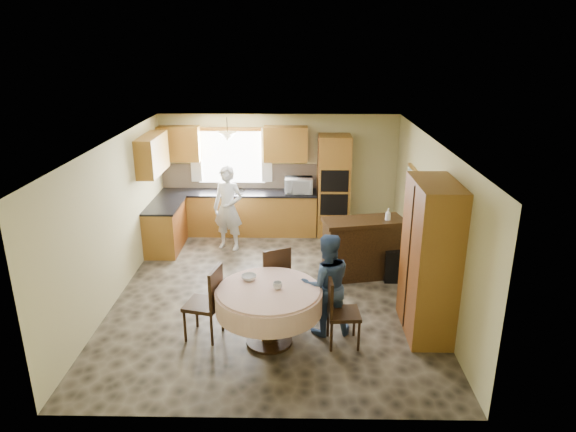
# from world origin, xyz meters

# --- Properties ---
(floor) EXTENTS (5.00, 6.00, 0.01)m
(floor) POSITION_xyz_m (0.00, 0.00, 0.00)
(floor) COLOR brown
(floor) RESTS_ON ground
(ceiling) EXTENTS (5.00, 6.00, 0.01)m
(ceiling) POSITION_xyz_m (0.00, 0.00, 2.50)
(ceiling) COLOR white
(ceiling) RESTS_ON wall_back
(wall_back) EXTENTS (5.00, 0.02, 2.50)m
(wall_back) POSITION_xyz_m (0.00, 3.00, 1.25)
(wall_back) COLOR tan
(wall_back) RESTS_ON floor
(wall_front) EXTENTS (5.00, 0.02, 2.50)m
(wall_front) POSITION_xyz_m (0.00, -3.00, 1.25)
(wall_front) COLOR tan
(wall_front) RESTS_ON floor
(wall_left) EXTENTS (0.02, 6.00, 2.50)m
(wall_left) POSITION_xyz_m (-2.50, 0.00, 1.25)
(wall_left) COLOR tan
(wall_left) RESTS_ON floor
(wall_right) EXTENTS (0.02, 6.00, 2.50)m
(wall_right) POSITION_xyz_m (2.50, 0.00, 1.25)
(wall_right) COLOR tan
(wall_right) RESTS_ON floor
(window) EXTENTS (1.40, 0.03, 1.10)m
(window) POSITION_xyz_m (-1.00, 2.98, 1.60)
(window) COLOR white
(window) RESTS_ON wall_back
(curtain_left) EXTENTS (0.22, 0.02, 1.15)m
(curtain_left) POSITION_xyz_m (-1.75, 2.93, 1.65)
(curtain_left) COLOR white
(curtain_left) RESTS_ON wall_back
(curtain_right) EXTENTS (0.22, 0.02, 1.15)m
(curtain_right) POSITION_xyz_m (-0.25, 2.93, 1.65)
(curtain_right) COLOR white
(curtain_right) RESTS_ON wall_back
(base_cab_back) EXTENTS (3.30, 0.60, 0.88)m
(base_cab_back) POSITION_xyz_m (-0.85, 2.70, 0.44)
(base_cab_back) COLOR #AC812D
(base_cab_back) RESTS_ON floor
(counter_back) EXTENTS (3.30, 0.64, 0.04)m
(counter_back) POSITION_xyz_m (-0.85, 2.70, 0.90)
(counter_back) COLOR black
(counter_back) RESTS_ON base_cab_back
(base_cab_left) EXTENTS (0.60, 1.20, 0.88)m
(base_cab_left) POSITION_xyz_m (-2.20, 1.80, 0.44)
(base_cab_left) COLOR #AC812D
(base_cab_left) RESTS_ON floor
(counter_left) EXTENTS (0.64, 1.20, 0.04)m
(counter_left) POSITION_xyz_m (-2.20, 1.80, 0.90)
(counter_left) COLOR black
(counter_left) RESTS_ON base_cab_left
(backsplash) EXTENTS (3.30, 0.02, 0.55)m
(backsplash) POSITION_xyz_m (-0.85, 2.99, 1.18)
(backsplash) COLOR tan
(backsplash) RESTS_ON wall_back
(wall_cab_left) EXTENTS (0.85, 0.33, 0.72)m
(wall_cab_left) POSITION_xyz_m (-2.05, 2.83, 1.91)
(wall_cab_left) COLOR #A37628
(wall_cab_left) RESTS_ON wall_back
(wall_cab_right) EXTENTS (0.90, 0.33, 0.72)m
(wall_cab_right) POSITION_xyz_m (0.15, 2.83, 1.91)
(wall_cab_right) COLOR #A37628
(wall_cab_right) RESTS_ON wall_back
(wall_cab_side) EXTENTS (0.33, 1.20, 0.72)m
(wall_cab_side) POSITION_xyz_m (-2.33, 1.80, 1.91)
(wall_cab_side) COLOR #A37628
(wall_cab_side) RESTS_ON wall_left
(oven_tower) EXTENTS (0.66, 0.62, 2.12)m
(oven_tower) POSITION_xyz_m (1.15, 2.69, 1.06)
(oven_tower) COLOR #AC812D
(oven_tower) RESTS_ON floor
(oven_upper) EXTENTS (0.56, 0.01, 0.45)m
(oven_upper) POSITION_xyz_m (1.15, 2.38, 1.25)
(oven_upper) COLOR black
(oven_upper) RESTS_ON oven_tower
(oven_lower) EXTENTS (0.56, 0.01, 0.45)m
(oven_lower) POSITION_xyz_m (1.15, 2.38, 0.75)
(oven_lower) COLOR black
(oven_lower) RESTS_ON oven_tower
(pendant) EXTENTS (0.36, 0.36, 0.18)m
(pendant) POSITION_xyz_m (-1.00, 2.50, 2.12)
(pendant) COLOR beige
(pendant) RESTS_ON ceiling
(sideboard) EXTENTS (1.47, 0.84, 0.99)m
(sideboard) POSITION_xyz_m (1.54, 0.62, 0.49)
(sideboard) COLOR #34200E
(sideboard) RESTS_ON floor
(space_heater) EXTENTS (0.41, 0.29, 0.56)m
(space_heater) POSITION_xyz_m (2.10, 0.45, 0.28)
(space_heater) COLOR black
(space_heater) RESTS_ON floor
(cupboard) EXTENTS (0.58, 1.16, 2.21)m
(cupboard) POSITION_xyz_m (2.22, -1.14, 1.10)
(cupboard) COLOR #AC812D
(cupboard) RESTS_ON floor
(dining_table) EXTENTS (1.44, 1.44, 0.82)m
(dining_table) POSITION_xyz_m (0.02, -1.50, 0.64)
(dining_table) COLOR #34200E
(dining_table) RESTS_ON floor
(chair_left) EXTENTS (0.55, 0.55, 1.06)m
(chair_left) POSITION_xyz_m (-0.82, -1.37, 0.59)
(chair_left) COLOR #34200E
(chair_left) RESTS_ON floor
(chair_back) EXTENTS (0.61, 0.61, 1.06)m
(chair_back) POSITION_xyz_m (0.05, -0.61, 0.59)
(chair_back) COLOR #34200E
(chair_back) RESTS_ON floor
(chair_right) EXTENTS (0.45, 0.45, 0.99)m
(chair_right) POSITION_xyz_m (0.95, -1.51, 0.55)
(chair_right) COLOR #34200E
(chair_right) RESTS_ON floor
(framed_picture) EXTENTS (0.06, 0.59, 0.49)m
(framed_picture) POSITION_xyz_m (2.47, 1.40, 1.55)
(framed_picture) COLOR #C38B39
(framed_picture) RESTS_ON wall_right
(microwave) EXTENTS (0.58, 0.40, 0.32)m
(microwave) POSITION_xyz_m (0.42, 2.65, 1.08)
(microwave) COLOR silver
(microwave) RESTS_ON counter_back
(person_sink) EXTENTS (0.70, 0.56, 1.67)m
(person_sink) POSITION_xyz_m (-0.95, 1.85, 0.84)
(person_sink) COLOR silver
(person_sink) RESTS_ON floor
(person_dining) EXTENTS (0.81, 0.67, 1.49)m
(person_dining) POSITION_xyz_m (0.80, -1.21, 0.75)
(person_dining) COLOR #334A6F
(person_dining) RESTS_ON floor
(bowl_sideboard) EXTENTS (0.26, 0.26, 0.05)m
(bowl_sideboard) POSITION_xyz_m (1.22, 0.62, 1.01)
(bowl_sideboard) COLOR #B2B2B2
(bowl_sideboard) RESTS_ON sideboard
(bottle_sideboard) EXTENTS (0.14, 0.14, 0.27)m
(bottle_sideboard) POSITION_xyz_m (1.94, 0.62, 1.12)
(bottle_sideboard) COLOR silver
(bottle_sideboard) RESTS_ON sideboard
(cup_table) EXTENTS (0.15, 0.15, 0.10)m
(cup_table) POSITION_xyz_m (0.13, -1.50, 0.87)
(cup_table) COLOR #B2B2B2
(cup_table) RESTS_ON dining_table
(bowl_table) EXTENTS (0.24, 0.24, 0.07)m
(bowl_table) POSITION_xyz_m (-0.27, -1.23, 0.86)
(bowl_table) COLOR #B2B2B2
(bowl_table) RESTS_ON dining_table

